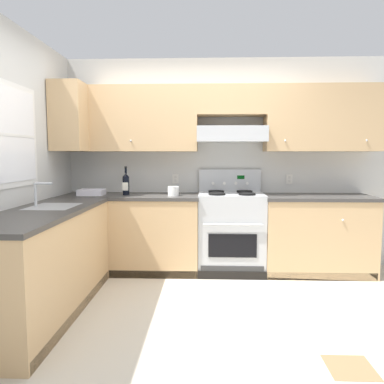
{
  "coord_description": "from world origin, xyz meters",
  "views": [
    {
      "loc": [
        0.15,
        -3.06,
        1.37
      ],
      "look_at": [
        0.0,
        0.7,
        1.0
      ],
      "focal_mm": 34.67,
      "sensor_mm": 36.0,
      "label": 1
    }
  ],
  "objects_px": {
    "wine_bottle": "(126,184)",
    "bowl": "(92,193)",
    "paper_towel_roll": "(173,191)",
    "stove": "(231,231)"
  },
  "relations": [
    {
      "from": "wine_bottle",
      "to": "bowl",
      "type": "xyz_separation_m",
      "value": [
        -0.4,
        -0.03,
        -0.11
      ]
    },
    {
      "from": "wine_bottle",
      "to": "bowl",
      "type": "bearing_deg",
      "value": -176.39
    },
    {
      "from": "stove",
      "to": "bowl",
      "type": "relative_size",
      "value": 4.13
    },
    {
      "from": "paper_towel_roll",
      "to": "bowl",
      "type": "bearing_deg",
      "value": 177.36
    },
    {
      "from": "wine_bottle",
      "to": "bowl",
      "type": "relative_size",
      "value": 1.15
    },
    {
      "from": "stove",
      "to": "wine_bottle",
      "type": "distance_m",
      "value": 1.36
    },
    {
      "from": "stove",
      "to": "paper_towel_roll",
      "type": "xyz_separation_m",
      "value": [
        -0.67,
        -0.1,
        0.49
      ]
    },
    {
      "from": "bowl",
      "to": "paper_towel_roll",
      "type": "distance_m",
      "value": 0.97
    },
    {
      "from": "stove",
      "to": "paper_towel_roll",
      "type": "relative_size",
      "value": 9.42
    },
    {
      "from": "bowl",
      "to": "paper_towel_roll",
      "type": "xyz_separation_m",
      "value": [
        0.96,
        -0.04,
        0.03
      ]
    }
  ]
}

